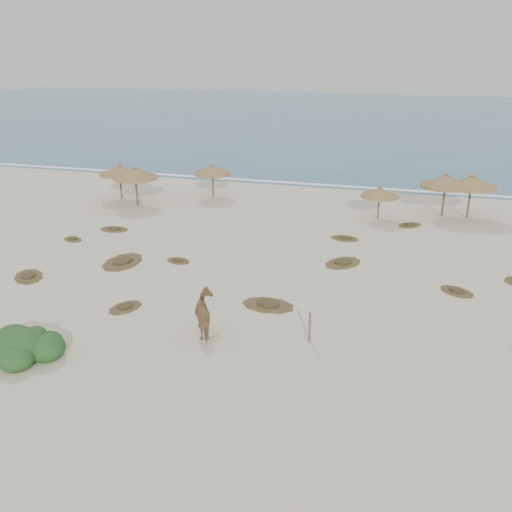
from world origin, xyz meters
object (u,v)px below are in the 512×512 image
(horse, at_px, (207,314))
(bush, at_px, (24,347))
(palapa_0, at_px, (119,171))
(palapa_1, at_px, (135,174))

(horse, xyz_separation_m, bush, (-6.03, -3.81, -0.42))
(palapa_0, height_order, horse, palapa_0)
(bush, bearing_deg, palapa_1, 106.34)
(palapa_0, relative_size, horse, 1.63)
(palapa_1, relative_size, bush, 1.38)
(horse, bearing_deg, bush, 0.71)
(palapa_0, relative_size, palapa_1, 0.80)
(palapa_1, relative_size, horse, 2.04)
(palapa_0, distance_m, horse, 23.86)
(palapa_0, height_order, bush, palapa_0)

